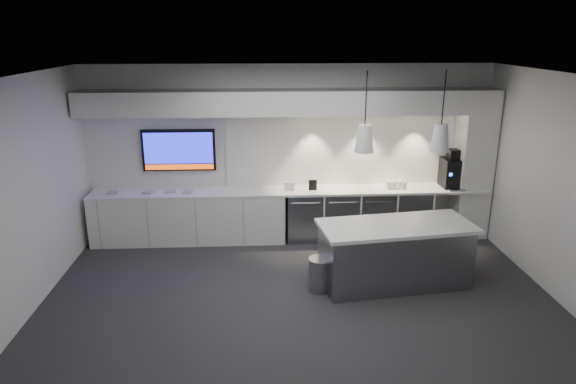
{
  "coord_description": "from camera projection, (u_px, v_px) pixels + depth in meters",
  "views": [
    {
      "loc": [
        -0.51,
        -6.27,
        3.51
      ],
      "look_at": [
        -0.09,
        1.1,
        1.19
      ],
      "focal_mm": 32.0,
      "sensor_mm": 36.0,
      "label": 1
    }
  ],
  "objects": [
    {
      "name": "pendant_left",
      "position": [
        364.0,
        138.0,
        6.81
      ],
      "size": [
        0.26,
        0.26,
        1.07
      ],
      "color": "white",
      "rests_on": "ceiling"
    },
    {
      "name": "floor",
      "position": [
        299.0,
        299.0,
        7.05
      ],
      "size": [
        7.0,
        7.0,
        0.0
      ],
      "primitive_type": "plane",
      "color": "#2E2E31",
      "rests_on": "ground"
    },
    {
      "name": "backsplash",
      "position": [
        357.0,
        148.0,
        9.01
      ],
      "size": [
        4.6,
        0.03,
        1.3
      ],
      "primitive_type": "cube",
      "color": "white",
      "rests_on": "wall_back"
    },
    {
      "name": "cup_cluster",
      "position": [
        396.0,
        185.0,
        8.9
      ],
      "size": [
        0.36,
        0.17,
        0.14
      ],
      "primitive_type": null,
      "color": "white",
      "rests_on": "back_counter"
    },
    {
      "name": "tray_d",
      "position": [
        188.0,
        192.0,
        8.68
      ],
      "size": [
        0.17,
        0.17,
        0.02
      ],
      "primitive_type": "cube",
      "rotation": [
        0.0,
        0.0,
        -0.05
      ],
      "color": "#A6A6A6",
      "rests_on": "back_counter"
    },
    {
      "name": "tray_a",
      "position": [
        112.0,
        193.0,
        8.65
      ],
      "size": [
        0.19,
        0.19,
        0.02
      ],
      "primitive_type": "cube",
      "rotation": [
        0.0,
        0.0,
        0.19
      ],
      "color": "#A6A6A6",
      "rests_on": "back_counter"
    },
    {
      "name": "ceiling",
      "position": [
        301.0,
        76.0,
        6.15
      ],
      "size": [
        7.0,
        7.0,
        0.0
      ],
      "primitive_type": "plane",
      "rotation": [
        3.14,
        0.0,
        0.0
      ],
      "color": "black",
      "rests_on": "wall_back"
    },
    {
      "name": "fridge_unit_b",
      "position": [
        340.0,
        214.0,
        9.04
      ],
      "size": [
        0.6,
        0.61,
        0.85
      ],
      "primitive_type": "cube",
      "color": "gray",
      "rests_on": "floor"
    },
    {
      "name": "back_counter",
      "position": [
        290.0,
        191.0,
        8.86
      ],
      "size": [
        6.8,
        0.65,
        0.04
      ],
      "primitive_type": "cube",
      "color": "white",
      "rests_on": "left_base_cabinets"
    },
    {
      "name": "fridge_unit_c",
      "position": [
        375.0,
        214.0,
        9.08
      ],
      "size": [
        0.6,
        0.61,
        0.85
      ],
      "primitive_type": "cube",
      "color": "gray",
      "rests_on": "floor"
    },
    {
      "name": "coffee_machine",
      "position": [
        453.0,
        172.0,
        8.95
      ],
      "size": [
        0.37,
        0.53,
        0.67
      ],
      "rotation": [
        0.0,
        0.0,
        0.01
      ],
      "color": "black",
      "rests_on": "back_counter"
    },
    {
      "name": "left_base_cabinets",
      "position": [
        189.0,
        217.0,
        8.9
      ],
      "size": [
        3.3,
        0.63,
        0.86
      ],
      "primitive_type": "cube",
      "color": "white",
      "rests_on": "floor"
    },
    {
      "name": "tray_b",
      "position": [
        149.0,
        192.0,
        8.67
      ],
      "size": [
        0.2,
        0.2,
        0.02
      ],
      "primitive_type": "cube",
      "rotation": [
        0.0,
        0.0,
        -0.33
      ],
      "color": "#A6A6A6",
      "rests_on": "back_counter"
    },
    {
      "name": "wall_front",
      "position": [
        324.0,
        287.0,
        4.22
      ],
      "size": [
        7.0,
        0.0,
        7.0
      ],
      "primitive_type": "plane",
      "rotation": [
        -1.57,
        0.0,
        0.0
      ],
      "color": "white",
      "rests_on": "floor"
    },
    {
      "name": "pendant_right",
      "position": [
        440.0,
        137.0,
        6.87
      ],
      "size": [
        0.26,
        0.26,
        1.07
      ],
      "color": "white",
      "rests_on": "ceiling"
    },
    {
      "name": "wall_right",
      "position": [
        563.0,
        190.0,
        6.79
      ],
      "size": [
        0.0,
        7.0,
        7.0
      ],
      "primitive_type": "plane",
      "rotation": [
        1.57,
        0.0,
        -1.57
      ],
      "color": "white",
      "rests_on": "floor"
    },
    {
      "name": "soffit",
      "position": [
        290.0,
        102.0,
        8.43
      ],
      "size": [
        6.9,
        0.6,
        0.4
      ],
      "primitive_type": "cube",
      "color": "white",
      "rests_on": "wall_back"
    },
    {
      "name": "column",
      "position": [
        473.0,
        164.0,
        8.93
      ],
      "size": [
        0.55,
        0.55,
        2.6
      ],
      "primitive_type": "cube",
      "color": "white",
      "rests_on": "floor"
    },
    {
      "name": "sign_white",
      "position": [
        290.0,
        187.0,
        8.78
      ],
      "size": [
        0.18,
        0.06,
        0.14
      ],
      "primitive_type": "cube",
      "rotation": [
        0.0,
        0.0,
        -0.2
      ],
      "color": "white",
      "rests_on": "back_counter"
    },
    {
      "name": "wall_back",
      "position": [
        289.0,
        151.0,
        8.98
      ],
      "size": [
        7.0,
        0.0,
        7.0
      ],
      "primitive_type": "plane",
      "rotation": [
        1.57,
        0.0,
        0.0
      ],
      "color": "white",
      "rests_on": "floor"
    },
    {
      "name": "bin",
      "position": [
        320.0,
        274.0,
        7.23
      ],
      "size": [
        0.39,
        0.39,
        0.48
      ],
      "primitive_type": "cylinder",
      "rotation": [
        0.0,
        0.0,
        0.15
      ],
      "color": "gray",
      "rests_on": "floor"
    },
    {
      "name": "fridge_unit_d",
      "position": [
        410.0,
        213.0,
        9.11
      ],
      "size": [
        0.6,
        0.61,
        0.85
      ],
      "primitive_type": "cube",
      "color": "gray",
      "rests_on": "floor"
    },
    {
      "name": "tray_c",
      "position": [
        171.0,
        191.0,
        8.71
      ],
      "size": [
        0.18,
        0.18,
        0.02
      ],
      "primitive_type": "cube",
      "rotation": [
        0.0,
        0.0,
        0.11
      ],
      "color": "#A6A6A6",
      "rests_on": "back_counter"
    },
    {
      "name": "island",
      "position": [
        395.0,
        254.0,
        7.35
      ],
      "size": [
        2.26,
        1.2,
        0.92
      ],
      "rotation": [
        0.0,
        0.0,
        0.13
      ],
      "color": "gray",
      "rests_on": "floor"
    },
    {
      "name": "wall_left",
      "position": [
        21.0,
        200.0,
        6.41
      ],
      "size": [
        0.0,
        7.0,
        7.0
      ],
      "primitive_type": "plane",
      "rotation": [
        1.57,
        0.0,
        1.57
      ],
      "color": "white",
      "rests_on": "floor"
    },
    {
      "name": "fridge_unit_a",
      "position": [
        304.0,
        215.0,
        9.01
      ],
      "size": [
        0.6,
        0.61,
        0.85
      ],
      "primitive_type": "cube",
      "color": "gray",
      "rests_on": "floor"
    },
    {
      "name": "sign_black",
      "position": [
        313.0,
        185.0,
        8.8
      ],
      "size": [
        0.14,
        0.02,
        0.18
      ],
      "primitive_type": "cube",
      "rotation": [
        0.0,
        0.0,
        0.03
      ],
      "color": "black",
      "rests_on": "back_counter"
    },
    {
      "name": "wall_tv",
      "position": [
        179.0,
        150.0,
        8.81
      ],
      "size": [
        1.25,
        0.07,
        0.72
      ],
      "color": "black",
      "rests_on": "wall_back"
    }
  ]
}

